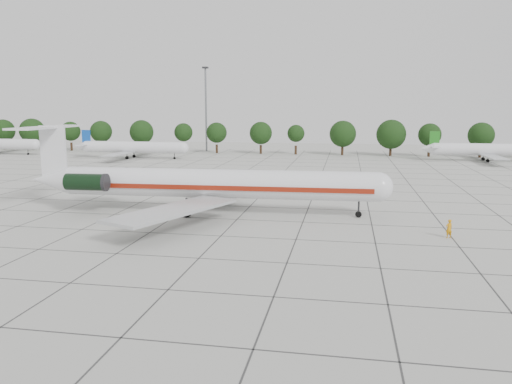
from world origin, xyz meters
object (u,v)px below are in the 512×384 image
ground_crew (449,229)px  bg_airliner_d (490,150)px  bg_airliner_b (133,147)px  main_airliner (198,183)px  floodlight_mast (206,104)px

ground_crew → bg_airliner_d: bearing=-131.7°
bg_airliner_b → bg_airliner_d: same height
ground_crew → bg_airliner_b: size_ratio=0.07×
main_airliner → floodlight_mast: floodlight_mast is taller
main_airliner → bg_airliner_b: (-36.87, 62.96, -1.01)m
main_airliner → bg_airliner_d: bearing=51.0°
ground_crew → bg_airliner_b: bg_airliner_b is taller
main_airliner → ground_crew: (29.41, -7.48, -2.92)m
bg_airliner_b → floodlight_mast: bearing=64.1°
bg_airliner_b → floodlight_mast: (12.67, 26.05, 11.37)m
main_airliner → ground_crew: bearing=-16.5°
main_airliner → bg_airliner_d: main_airliner is taller
bg_airliner_b → floodlight_mast: floodlight_mast is taller
bg_airliner_d → main_airliner: bearing=-126.8°
bg_airliner_b → main_airliner: bearing=-59.6°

